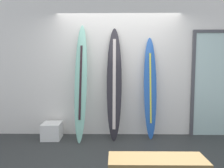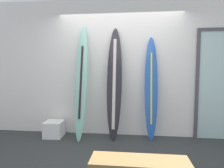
{
  "view_description": "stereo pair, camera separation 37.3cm",
  "coord_description": "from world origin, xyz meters",
  "px_view_note": "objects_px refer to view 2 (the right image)",
  "views": [
    {
      "loc": [
        -0.1,
        -2.77,
        1.4
      ],
      "look_at": [
        -0.14,
        0.95,
        1.09
      ],
      "focal_mm": 30.86,
      "sensor_mm": 36.0,
      "label": 1
    },
    {
      "loc": [
        0.27,
        -2.75,
        1.4
      ],
      "look_at": [
        -0.14,
        0.95,
        1.09
      ],
      "focal_mm": 30.86,
      "sensor_mm": 36.0,
      "label": 2
    }
  ],
  "objects_px": {
    "glass_door": "(223,83)",
    "bench": "(139,166)",
    "surfboard_seafoam": "(81,82)",
    "surfboard_charcoal": "(114,84)",
    "display_block_left": "(54,129)",
    "surfboard_cobalt": "(151,88)"
  },
  "relations": [
    {
      "from": "glass_door",
      "to": "bench",
      "type": "bearing_deg",
      "value": -129.13
    },
    {
      "from": "surfboard_seafoam",
      "to": "glass_door",
      "type": "xyz_separation_m",
      "value": [
        2.75,
        0.27,
        -0.02
      ]
    },
    {
      "from": "surfboard_seafoam",
      "to": "surfboard_charcoal",
      "type": "relative_size",
      "value": 1.03
    },
    {
      "from": "display_block_left",
      "to": "bench",
      "type": "bearing_deg",
      "value": -47.09
    },
    {
      "from": "bench",
      "to": "surfboard_charcoal",
      "type": "bearing_deg",
      "value": 103.37
    },
    {
      "from": "surfboard_cobalt",
      "to": "glass_door",
      "type": "bearing_deg",
      "value": 6.16
    },
    {
      "from": "surfboard_seafoam",
      "to": "bench",
      "type": "distance_m",
      "value": 2.2
    },
    {
      "from": "surfboard_charcoal",
      "to": "bench",
      "type": "distance_m",
      "value": 2.01
    },
    {
      "from": "surfboard_cobalt",
      "to": "bench",
      "type": "bearing_deg",
      "value": -98.34
    },
    {
      "from": "surfboard_seafoam",
      "to": "display_block_left",
      "type": "height_order",
      "value": "surfboard_seafoam"
    },
    {
      "from": "surfboard_seafoam",
      "to": "bench",
      "type": "bearing_deg",
      "value": -58.7
    },
    {
      "from": "surfboard_seafoam",
      "to": "display_block_left",
      "type": "xyz_separation_m",
      "value": [
        -0.59,
        0.01,
        -0.97
      ]
    },
    {
      "from": "surfboard_charcoal",
      "to": "glass_door",
      "type": "height_order",
      "value": "surfboard_charcoal"
    },
    {
      "from": "display_block_left",
      "to": "surfboard_cobalt",
      "type": "bearing_deg",
      "value": 3.11
    },
    {
      "from": "display_block_left",
      "to": "glass_door",
      "type": "height_order",
      "value": "glass_door"
    },
    {
      "from": "surfboard_seafoam",
      "to": "surfboard_charcoal",
      "type": "xyz_separation_m",
      "value": [
        0.64,
        0.06,
        -0.04
      ]
    },
    {
      "from": "surfboard_cobalt",
      "to": "glass_door",
      "type": "xyz_separation_m",
      "value": [
        1.39,
        0.15,
        0.11
      ]
    },
    {
      "from": "glass_door",
      "to": "surfboard_charcoal",
      "type": "bearing_deg",
      "value": -174.34
    },
    {
      "from": "glass_door",
      "to": "surfboard_cobalt",
      "type": "bearing_deg",
      "value": -173.84
    },
    {
      "from": "display_block_left",
      "to": "glass_door",
      "type": "distance_m",
      "value": 3.48
    },
    {
      "from": "surfboard_seafoam",
      "to": "bench",
      "type": "xyz_separation_m",
      "value": [
        1.08,
        -1.78,
        -0.71
      ]
    },
    {
      "from": "display_block_left",
      "to": "bench",
      "type": "height_order",
      "value": "bench"
    }
  ]
}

